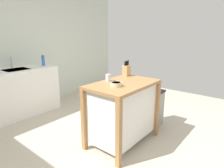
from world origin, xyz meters
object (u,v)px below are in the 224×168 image
kitchen_island (123,110)px  bowl_ceramic_wide (116,84)px  sink_faucet (11,63)px  knife_block (126,70)px  trash_bin (153,108)px  bottle_dish_soap (43,61)px  drinking_cup (108,78)px

kitchen_island → bowl_ceramic_wide: size_ratio=6.83×
bowl_ceramic_wide → sink_faucet: sink_faucet is taller
knife_block → sink_faucet: 2.25m
knife_block → bowl_ceramic_wide: 0.65m
bowl_ceramic_wide → kitchen_island: bearing=9.4°
knife_block → bowl_ceramic_wide: size_ratio=1.64×
trash_bin → bottle_dish_soap: bottle_dish_soap is taller
kitchen_island → trash_bin: 0.78m
sink_faucet → bottle_dish_soap: (0.57, -0.17, -0.01)m
drinking_cup → sink_faucet: sink_faucet is taller
knife_block → bottle_dish_soap: (-0.29, 1.90, 0.01)m
trash_bin → sink_faucet: (-1.22, 2.39, 0.70)m
sink_faucet → bottle_dish_soap: sink_faucet is taller
drinking_cup → sink_faucet: 2.12m
drinking_cup → trash_bin: drinking_cup is taller
bowl_ceramic_wide → drinking_cup: 0.29m
knife_block → bottle_dish_soap: 1.93m
bowl_ceramic_wide → trash_bin: 1.14m
kitchen_island → knife_block: (0.39, 0.22, 0.49)m
sink_faucet → bottle_dish_soap: bearing=-16.6°
trash_bin → sink_faucet: size_ratio=2.86×
sink_faucet → bottle_dish_soap: 0.59m
drinking_cup → kitchen_island: bearing=-73.5°
knife_block → sink_faucet: bearing=112.5°
kitchen_island → trash_bin: (0.75, -0.09, -0.19)m
bowl_ceramic_wide → trash_bin: size_ratio=0.24×
knife_block → bowl_ceramic_wide: knife_block is taller
kitchen_island → drinking_cup: (-0.06, 0.22, 0.45)m
bowl_ceramic_wide → drinking_cup: (0.14, 0.25, 0.02)m
bowl_ceramic_wide → bottle_dish_soap: size_ratio=0.70×
bottle_dish_soap → sink_faucet: bearing=163.4°
knife_block → drinking_cup: bearing=-179.4°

